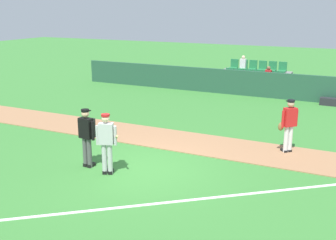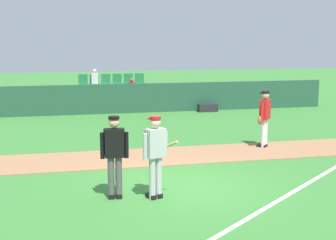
{
  "view_description": "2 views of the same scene",
  "coord_description": "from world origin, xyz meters",
  "px_view_note": "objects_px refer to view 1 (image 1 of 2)",
  "views": [
    {
      "loc": [
        5.55,
        -9.8,
        4.6
      ],
      "look_at": [
        0.32,
        0.99,
        1.27
      ],
      "focal_mm": 44.01,
      "sensor_mm": 36.0,
      "label": 1
    },
    {
      "loc": [
        -2.71,
        -10.51,
        3.33
      ],
      "look_at": [
        0.06,
        1.4,
        1.3
      ],
      "focal_mm": 52.35,
      "sensor_mm": 36.0,
      "label": 2
    }
  ],
  "objects_px": {
    "equipment_bag": "(330,102)",
    "batter_grey_jersey": "(107,142)",
    "runner_red_jersey": "(289,124)",
    "umpire_home_plate": "(87,134)"
  },
  "relations": [
    {
      "from": "equipment_bag",
      "to": "runner_red_jersey",
      "type": "bearing_deg",
      "value": -94.68
    },
    {
      "from": "equipment_bag",
      "to": "batter_grey_jersey",
      "type": "bearing_deg",
      "value": -112.64
    },
    {
      "from": "batter_grey_jersey",
      "to": "runner_red_jersey",
      "type": "bearing_deg",
      "value": 43.45
    },
    {
      "from": "runner_red_jersey",
      "to": "equipment_bag",
      "type": "distance_m",
      "value": 7.71
    },
    {
      "from": "batter_grey_jersey",
      "to": "runner_red_jersey",
      "type": "height_order",
      "value": "same"
    },
    {
      "from": "batter_grey_jersey",
      "to": "equipment_bag",
      "type": "relative_size",
      "value": 1.96
    },
    {
      "from": "batter_grey_jersey",
      "to": "umpire_home_plate",
      "type": "bearing_deg",
      "value": 165.88
    },
    {
      "from": "batter_grey_jersey",
      "to": "runner_red_jersey",
      "type": "relative_size",
      "value": 1.0
    },
    {
      "from": "batter_grey_jersey",
      "to": "equipment_bag",
      "type": "bearing_deg",
      "value": 67.36
    },
    {
      "from": "runner_red_jersey",
      "to": "batter_grey_jersey",
      "type": "bearing_deg",
      "value": -136.55
    }
  ]
}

